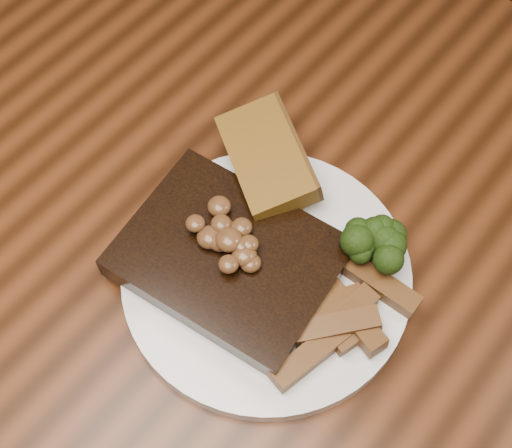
{
  "coord_description": "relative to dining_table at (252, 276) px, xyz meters",
  "views": [
    {
      "loc": [
        0.2,
        -0.24,
        1.34
      ],
      "look_at": [
        0.01,
        -0.0,
        0.78
      ],
      "focal_mm": 50.0,
      "sensor_mm": 36.0,
      "label": 1
    }
  ],
  "objects": [
    {
      "name": "mushroom_pile",
      "position": [
        0.0,
        -0.03,
        0.15
      ],
      "size": [
        0.06,
        0.06,
        0.03
      ],
      "primitive_type": null,
      "color": "brown",
      "rests_on": "steak"
    },
    {
      "name": "ground",
      "position": [
        0.0,
        0.0,
        -0.66
      ],
      "size": [
        4.5,
        4.5,
        0.0
      ],
      "primitive_type": "plane",
      "color": "#3D180D",
      "rests_on": "ground"
    },
    {
      "name": "potato_wedges",
      "position": [
        0.11,
        -0.02,
        0.12
      ],
      "size": [
        0.09,
        0.09,
        0.02
      ],
      "primitive_type": null,
      "color": "brown",
      "rests_on": "plate"
    },
    {
      "name": "chair_far",
      "position": [
        -0.16,
        0.54,
        -0.16
      ],
      "size": [
        0.46,
        0.46,
        0.91
      ],
      "rotation": [
        0.0,
        0.0,
        3.21
      ],
      "color": "black",
      "rests_on": "ground"
    },
    {
      "name": "plate",
      "position": [
        0.04,
        -0.03,
        0.1
      ],
      "size": [
        0.28,
        0.28,
        0.01
      ],
      "primitive_type": "cylinder",
      "rotation": [
        0.0,
        0.0,
        0.09
      ],
      "color": "white",
      "rests_on": "dining_table"
    },
    {
      "name": "dining_table",
      "position": [
        0.0,
        0.0,
        0.0
      ],
      "size": [
        1.6,
        0.9,
        0.75
      ],
      "color": "#4C240F",
      "rests_on": "ground"
    },
    {
      "name": "steak_bone",
      "position": [
        0.01,
        -0.1,
        0.11
      ],
      "size": [
        0.15,
        0.03,
        0.02
      ],
      "primitive_type": "cube",
      "rotation": [
        0.0,
        0.0,
        0.13
      ],
      "color": "beige",
      "rests_on": "plate"
    },
    {
      "name": "steak",
      "position": [
        0.01,
        -0.04,
        0.12
      ],
      "size": [
        0.2,
        0.16,
        0.03
      ],
      "primitive_type": "cube",
      "rotation": [
        0.0,
        0.0,
        0.13
      ],
      "color": "black",
      "rests_on": "plate"
    },
    {
      "name": "garlic_bread",
      "position": [
        -0.02,
        0.05,
        0.12
      ],
      "size": [
        0.13,
        0.11,
        0.02
      ],
      "primitive_type": "cube",
      "rotation": [
        0.0,
        0.0,
        -0.55
      ],
      "color": "brown",
      "rests_on": "plate"
    },
    {
      "name": "broccoli_cluster",
      "position": [
        0.09,
        0.05,
        0.12
      ],
      "size": [
        0.08,
        0.08,
        0.04
      ],
      "primitive_type": null,
      "color": "#21370C",
      "rests_on": "plate"
    }
  ]
}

